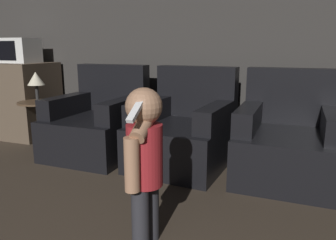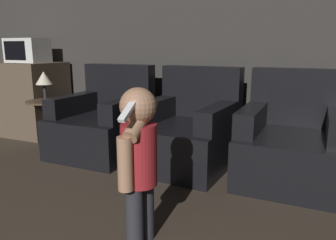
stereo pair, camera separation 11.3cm
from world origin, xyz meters
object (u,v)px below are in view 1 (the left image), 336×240
(lamp, at_px, (36,79))
(microwave, at_px, (17,51))
(armchair_left, at_px, (99,124))
(armchair_right, at_px, (288,142))
(person_toddler, at_px, (144,155))
(armchair_middle, at_px, (184,132))

(lamp, bearing_deg, microwave, 147.99)
(armchair_left, xyz_separation_m, lamp, (-0.72, -0.06, 0.45))
(armchair_left, bearing_deg, armchair_right, 1.36)
(armchair_right, relative_size, lamp, 2.92)
(microwave, relative_size, lamp, 1.47)
(microwave, xyz_separation_m, lamp, (0.56, -0.35, -0.29))
(armchair_left, distance_m, person_toddler, 1.76)
(armchair_middle, height_order, armchair_right, same)
(armchair_left, relative_size, person_toddler, 1.04)
(armchair_middle, distance_m, microwave, 2.35)
(microwave, height_order, lamp, microwave)
(armchair_middle, xyz_separation_m, lamp, (-1.65, -0.06, 0.45))
(armchair_right, bearing_deg, microwave, 176.35)
(armchair_left, bearing_deg, person_toddler, -48.52)
(armchair_middle, xyz_separation_m, microwave, (-2.21, 0.29, 0.75))
(armchair_middle, relative_size, lamp, 3.07)
(person_toddler, bearing_deg, armchair_left, -132.31)
(armchair_middle, bearing_deg, person_toddler, -76.41)
(armchair_left, height_order, armchair_right, same)
(armchair_left, distance_m, lamp, 0.85)
(armchair_middle, distance_m, person_toddler, 1.37)
(person_toddler, xyz_separation_m, lamp, (-1.84, 1.28, 0.23))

